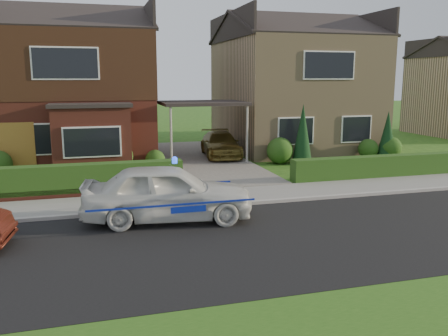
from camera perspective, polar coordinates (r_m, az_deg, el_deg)
name	(u,v)px	position (r m, az deg, el deg)	size (l,w,h in m)	color
ground	(304,235)	(12.01, 9.65, -7.98)	(120.00, 120.00, 0.00)	#244E15
road	(304,235)	(12.01, 9.65, -7.98)	(60.00, 6.00, 0.02)	black
kerb	(262,202)	(14.69, 4.57, -4.13)	(60.00, 0.16, 0.12)	#9E9993
sidewalk	(251,195)	(15.64, 3.23, -3.22)	(60.00, 2.00, 0.10)	slate
driveway	(203,160)	(22.14, -2.57, 0.98)	(3.80, 12.00, 0.12)	#666059
house_left	(70,78)	(24.16, -18.00, 10.23)	(7.50, 9.53, 7.25)	brown
house_right	(293,81)	(26.52, 8.32, 10.33)	(7.50, 8.06, 7.25)	tan
carport_link	(203,104)	(21.80, -2.60, 7.70)	(3.80, 3.00, 2.77)	black
garage_door	(6,149)	(20.66, -24.76, 2.06)	(2.20, 0.10, 2.10)	brown
dwarf_wall	(67,194)	(15.99, -18.35, -2.97)	(7.70, 0.25, 0.36)	brown
hedge_left	(68,198)	(16.18, -18.29, -3.47)	(7.50, 0.55, 0.90)	#183A12
hedge_right	(382,178)	(19.33, 18.47, -1.20)	(7.50, 0.55, 0.80)	#183A12
shrub_left_mid	(117,157)	(19.83, -12.77, 1.32)	(1.32, 1.32, 1.32)	#183A12
shrub_left_near	(155,160)	(20.30, -8.28, 1.01)	(0.84, 0.84, 0.84)	#183A12
shrub_right_near	(280,151)	(21.52, 6.73, 2.09)	(1.20, 1.20, 1.20)	#183A12
shrub_right_mid	(368,149)	(23.75, 16.96, 2.22)	(0.96, 0.96, 0.96)	#183A12
shrub_right_far	(390,148)	(24.05, 19.36, 2.32)	(1.08, 1.08, 1.08)	#183A12
conifer_a	(303,135)	(21.64, 9.43, 3.94)	(0.90, 0.90, 2.60)	black
conifer_b	(387,136)	(23.87, 19.05, 3.64)	(0.90, 0.90, 2.20)	black
police_car	(168,193)	(12.90, -6.78, -2.99)	(4.19, 4.76, 1.72)	silver
driveway_car	(221,144)	(22.76, -0.42, 2.88)	(1.61, 3.97, 1.15)	brown
potted_plant_a	(118,174)	(17.83, -12.64, -0.72)	(0.37, 0.25, 0.71)	gray
potted_plant_b	(128,165)	(19.61, -11.45, 0.36)	(0.31, 0.39, 0.71)	gray
potted_plant_c	(92,179)	(17.03, -15.65, -1.31)	(0.43, 0.43, 0.76)	gray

